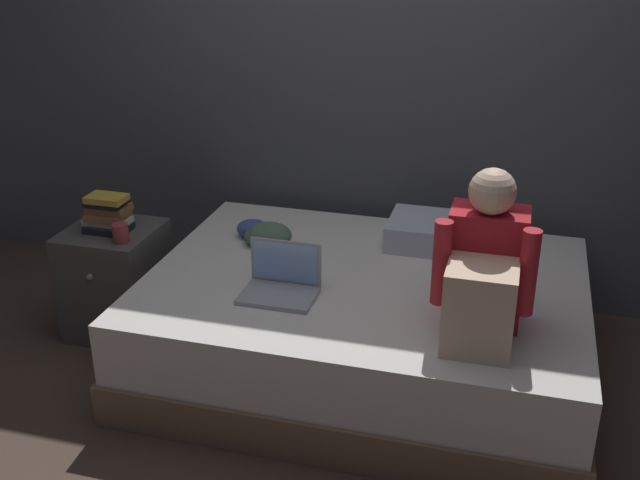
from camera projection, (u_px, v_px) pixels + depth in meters
ground_plane at (305, 396)px, 3.42m from camera, size 8.00×8.00×0.00m
wall_back at (369, 48)px, 3.93m from camera, size 5.60×0.10×2.70m
bed at (364, 324)px, 3.54m from camera, size 2.00×1.50×0.48m
nightstand at (116, 280)px, 3.86m from camera, size 0.44×0.46×0.56m
person_sitting at (484, 274)px, 2.91m from camera, size 0.39×0.44×0.66m
laptop at (281, 282)px, 3.27m from camera, size 0.32×0.23×0.22m
pillow at (446, 233)px, 3.74m from camera, size 0.56×0.36×0.13m
book_stack at (108, 213)px, 3.70m from camera, size 0.22×0.18×0.19m
mug at (121, 233)px, 3.59m from camera, size 0.08×0.08×0.09m
clothes_pile at (264, 234)px, 3.76m from camera, size 0.31×0.25×0.12m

